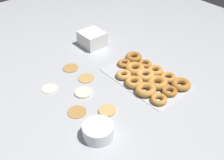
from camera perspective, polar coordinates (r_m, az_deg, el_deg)
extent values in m
plane|color=#B2B5BA|center=(1.58, -3.47, -0.84)|extent=(3.00, 3.00, 0.00)
cylinder|color=tan|center=(1.62, -5.27, 0.42)|extent=(0.09, 0.09, 0.01)
cylinder|color=tan|center=(1.40, -0.95, -6.21)|extent=(0.09, 0.09, 0.01)
cylinder|color=beige|center=(1.52, -5.87, -2.53)|extent=(0.09, 0.09, 0.01)
cylinder|color=silver|center=(1.57, -12.62, -1.64)|extent=(0.08, 0.08, 0.01)
cylinder|color=#B27F42|center=(1.71, -8.40, 2.48)|extent=(0.09, 0.09, 0.01)
cylinder|color=#B27F42|center=(1.41, -7.14, -6.39)|extent=(0.09, 0.09, 0.01)
cube|color=silver|center=(1.62, 6.76, 0.36)|extent=(0.49, 0.29, 0.01)
torus|color=#B7752D|center=(1.58, 13.86, -0.82)|extent=(0.11, 0.11, 0.03)
torus|color=#C68438|center=(1.62, 11.33, 0.56)|extent=(0.09, 0.09, 0.03)
torus|color=#C68438|center=(1.66, 8.75, 1.96)|extent=(0.09, 0.09, 0.03)
torus|color=#AD6B28|center=(1.72, 6.71, 3.35)|extent=(0.08, 0.08, 0.02)
torus|color=#AD6B28|center=(1.77, 4.44, 4.72)|extent=(0.10, 0.10, 0.03)
torus|color=#AD6B28|center=(1.53, 11.62, -2.21)|extent=(0.08, 0.08, 0.02)
torus|color=#C68438|center=(1.57, 9.23, -0.50)|extent=(0.11, 0.11, 0.04)
torus|color=#D19347|center=(1.62, 6.79, 1.06)|extent=(0.10, 0.10, 0.03)
torus|color=#C68438|center=(1.66, 4.68, 2.37)|extent=(0.11, 0.11, 0.04)
torus|color=#B7752D|center=(1.71, 2.49, 3.45)|extent=(0.08, 0.08, 0.02)
torus|color=#C68438|center=(1.47, 9.52, -3.87)|extent=(0.09, 0.09, 0.03)
torus|color=#C68438|center=(1.51, 6.83, -1.93)|extent=(0.11, 0.11, 0.04)
torus|color=#C68438|center=(1.56, 4.48, -0.40)|extent=(0.10, 0.10, 0.03)
torus|color=#D19347|center=(1.61, 2.37, 1.09)|extent=(0.09, 0.09, 0.03)
cylinder|color=white|center=(1.27, -2.85, -10.31)|extent=(0.14, 0.14, 0.07)
cube|color=white|center=(1.93, -4.00, 7.40)|extent=(0.16, 0.15, 0.02)
cube|color=white|center=(1.92, -4.04, 8.04)|extent=(0.16, 0.15, 0.02)
cube|color=white|center=(1.91, -4.07, 8.68)|extent=(0.16, 0.15, 0.02)
cube|color=white|center=(1.90, -4.10, 9.33)|extent=(0.16, 0.15, 0.02)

